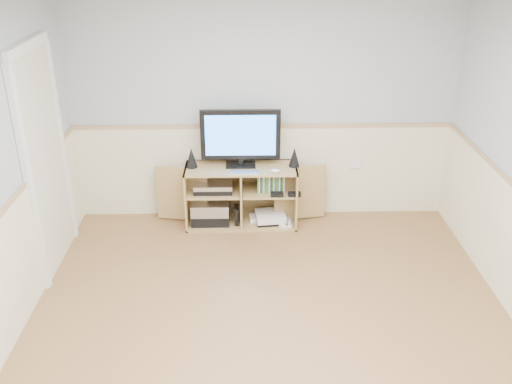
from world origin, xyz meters
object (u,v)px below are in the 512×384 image
monitor (240,136)px  game_consoles (269,217)px  media_cabinet (241,193)px  keyboard (244,172)px

monitor → game_consoles: 0.96m
media_cabinet → game_consoles: size_ratio=4.00×
media_cabinet → monitor: (-0.00, -0.01, 0.64)m
media_cabinet → keyboard: (0.04, -0.19, 0.32)m
keyboard → game_consoles: (0.26, 0.13, -0.59)m
monitor → game_consoles: monitor is taller
media_cabinet → game_consoles: media_cabinet is taller
monitor → media_cabinet: bearing=90.0°
monitor → keyboard: monitor is taller
media_cabinet → monitor: bearing=-90.0°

